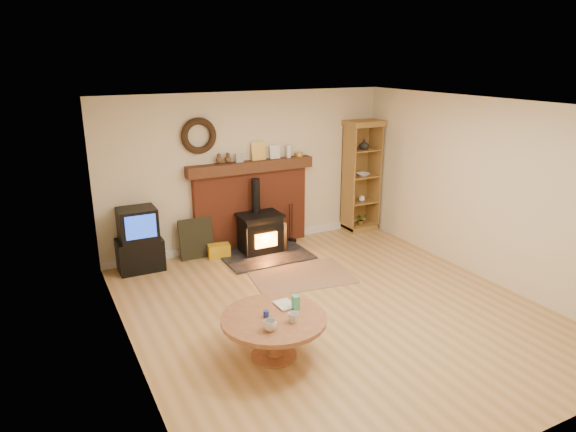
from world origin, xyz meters
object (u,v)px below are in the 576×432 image
coffee_table (274,324)px  wood_stove (261,235)px  tv_unit (139,241)px  curio_cabinet (360,176)px

coffee_table → wood_stove: bearing=68.3°
wood_stove → tv_unit: (-1.93, 0.20, 0.15)m
tv_unit → curio_cabinet: 4.12m
curio_cabinet → wood_stove: bearing=-172.4°
tv_unit → curio_cabinet: bearing=1.2°
wood_stove → curio_cabinet: curio_cabinet is taller
tv_unit → coffee_table: size_ratio=0.86×
wood_stove → coffee_table: size_ratio=1.23×
coffee_table → curio_cabinet: bearing=43.9°
wood_stove → tv_unit: 1.94m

